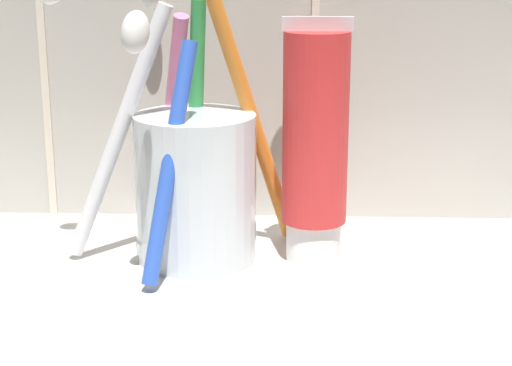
{
  "coord_description": "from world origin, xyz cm",
  "views": [
    {
      "loc": [
        -0.39,
        -40.08,
        20.67
      ],
      "look_at": [
        -1.98,
        3.34,
        8.16
      ],
      "focal_mm": 60.0,
      "sensor_mm": 36.0,
      "label": 1
    }
  ],
  "objects": [
    {
      "name": "toothbrush_cup",
      "position": [
        -5.51,
        8.53,
        7.27
      ],
      "size": [
        16.17,
        14.88,
        18.06
      ],
      "color": "silver",
      "rests_on": "sink_counter"
    },
    {
      "name": "toothpaste_tube",
      "position": [
        1.67,
        8.34,
        9.15
      ],
      "size": [
        4.02,
        3.83,
        14.43
      ],
      "color": "white",
      "rests_on": "sink_counter"
    },
    {
      "name": "sink_counter",
      "position": [
        0.0,
        0.0,
        1.0
      ],
      "size": [
        72.24,
        33.95,
        2.0
      ],
      "primitive_type": "cube",
      "color": "silver",
      "rests_on": "ground"
    }
  ]
}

